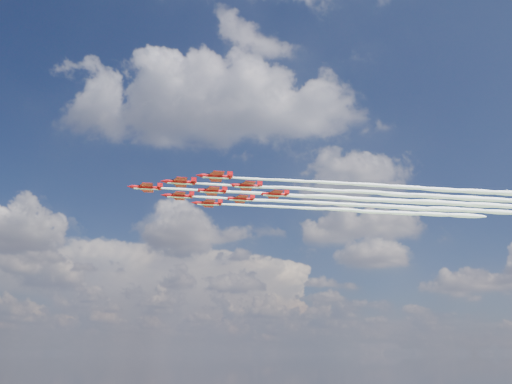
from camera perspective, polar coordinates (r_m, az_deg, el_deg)
jet_lead at (r=150.96m, az=7.03°, el=-0.52°), size 104.78×28.91×2.45m
jet_row2_port at (r=148.17m, az=11.18°, el=0.03°), size 104.78×28.91×2.45m
jet_row2_starb at (r=159.56m, az=9.58°, el=-1.37°), size 104.78×28.91×2.45m
jet_row3_port at (r=146.20m, az=15.46°, el=0.60°), size 104.78×28.91×2.45m
jet_row3_centre at (r=157.22m, az=13.54°, el=-0.86°), size 104.78×28.91×2.45m
jet_row3_starb at (r=168.48m, az=11.87°, el=-2.12°), size 104.78×28.91×2.45m
jet_row4_port at (r=155.66m, az=17.60°, el=-0.33°), size 104.78×28.91×2.45m
jet_row4_starb at (r=166.54m, az=15.64°, el=-1.65°), size 104.78×28.91×2.45m
jet_tail at (r=165.34m, az=19.48°, el=-1.15°), size 104.78×28.91×2.45m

